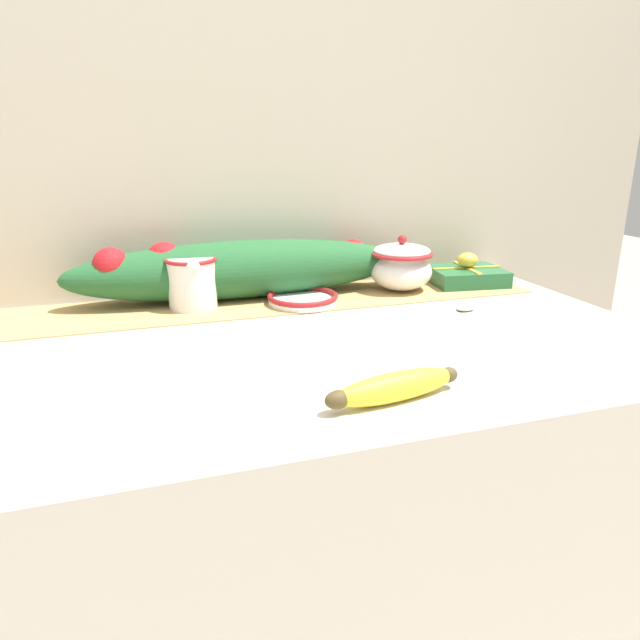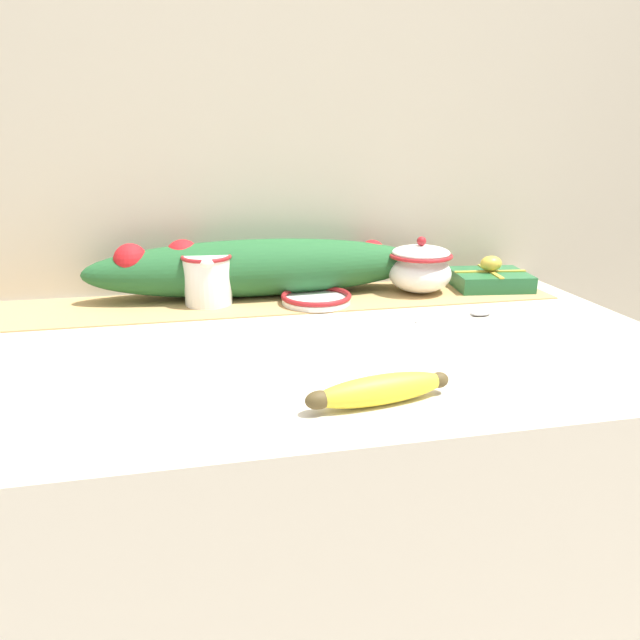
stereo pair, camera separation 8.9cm
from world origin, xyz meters
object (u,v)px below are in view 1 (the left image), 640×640
object	(u,v)px
spoon	(462,309)
banana	(395,387)
cream_pitcher	(192,280)
gift_box	(466,274)
sugar_bowl	(401,266)
small_dish	(303,298)

from	to	relation	value
spoon	banana	bearing A→B (deg)	-141.06
cream_pitcher	gift_box	bearing A→B (deg)	0.42
sugar_bowl	gift_box	bearing A→B (deg)	2.00
cream_pitcher	spoon	world-z (taller)	cream_pitcher
small_dish	spoon	xyz separation A→B (m)	(0.28, -0.14, -0.01)
small_dish	spoon	distance (m)	0.31
small_dish	gift_box	xyz separation A→B (m)	(0.40, 0.05, 0.01)
banana	sugar_bowl	bearing A→B (deg)	63.62
sugar_bowl	gift_box	distance (m)	0.17
cream_pitcher	spoon	xyz separation A→B (m)	(0.49, -0.18, -0.05)
sugar_bowl	cream_pitcher	bearing A→B (deg)	179.83
banana	spoon	distance (m)	0.44
small_dish	gift_box	size ratio (longest dim) A/B	0.82
spoon	gift_box	world-z (taller)	gift_box
small_dish	sugar_bowl	bearing A→B (deg)	9.48
sugar_bowl	spoon	xyz separation A→B (m)	(0.05, -0.18, -0.05)
sugar_bowl	spoon	distance (m)	0.19
banana	spoon	bearing A→B (deg)	47.62
small_dish	gift_box	distance (m)	0.41
sugar_bowl	gift_box	size ratio (longest dim) A/B	0.77
cream_pitcher	gift_box	world-z (taller)	cream_pitcher
cream_pitcher	small_dish	size ratio (longest dim) A/B	0.82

